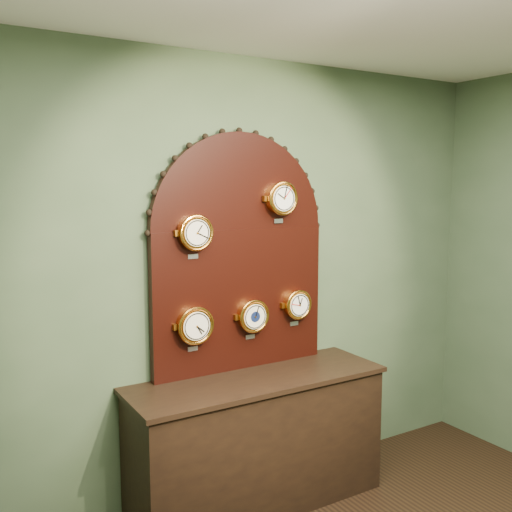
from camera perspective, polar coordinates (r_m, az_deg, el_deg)
wall_back at (r=3.71m, az=-2.00°, el=-2.34°), size 4.00×0.00×4.00m
shop_counter at (r=3.79m, az=0.16°, el=-18.03°), size 1.60×0.50×0.80m
display_board at (r=3.63m, az=-1.63°, el=1.06°), size 1.26×0.06×1.53m
roman_clock at (r=3.41m, az=-6.05°, el=2.31°), size 0.22×0.08×0.27m
arabic_clock at (r=3.70m, az=2.53°, el=5.70°), size 0.22×0.08×0.27m
hygrometer at (r=3.50m, az=-6.08°, el=-6.83°), size 0.23×0.08×0.28m
barometer at (r=3.68m, az=-0.33°, el=-5.94°), size 0.22×0.08×0.27m
tide_clock at (r=3.86m, az=4.07°, el=-4.79°), size 0.20×0.08×0.25m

